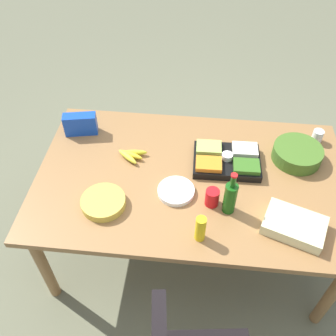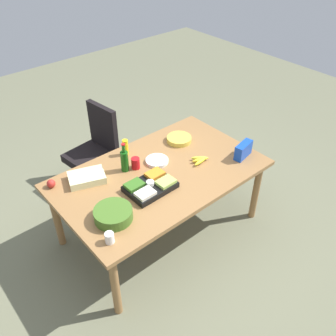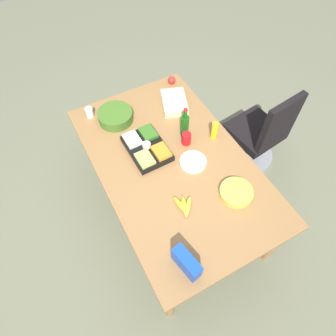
% 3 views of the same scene
% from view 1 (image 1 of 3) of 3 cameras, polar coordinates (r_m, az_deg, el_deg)
% --- Properties ---
extents(ground_plane, '(10.00, 10.00, 0.00)m').
position_cam_1_polar(ground_plane, '(2.91, 2.96, -11.22)').
color(ground_plane, '#6A6C52').
extents(conference_table, '(1.93, 1.18, 0.75)m').
position_cam_1_polar(conference_table, '(2.36, 3.58, -2.38)').
color(conference_table, olive).
rests_on(conference_table, ground).
extents(paper_plate_stack, '(0.25, 0.25, 0.03)m').
position_cam_1_polar(paper_plate_stack, '(2.21, 1.24, -3.56)').
color(paper_plate_stack, white).
rests_on(paper_plate_stack, conference_table).
extents(wine_bottle, '(0.08, 0.08, 0.30)m').
position_cam_1_polar(wine_bottle, '(2.08, 9.53, -4.42)').
color(wine_bottle, '#155112').
rests_on(wine_bottle, conference_table).
extents(banana_bunch, '(0.20, 0.14, 0.04)m').
position_cam_1_polar(banana_bunch, '(2.41, -5.75, 2.06)').
color(banana_bunch, yellow).
rests_on(banana_bunch, conference_table).
extents(chip_bag_blue, '(0.23, 0.12, 0.15)m').
position_cam_1_polar(chip_bag_blue, '(2.62, -13.29, 6.57)').
color(chip_bag_blue, '#1544B6').
rests_on(chip_bag_blue, conference_table).
extents(veggie_tray, '(0.43, 0.31, 0.09)m').
position_cam_1_polar(veggie_tray, '(2.38, 9.00, 1.25)').
color(veggie_tray, black).
rests_on(veggie_tray, conference_table).
extents(paper_cup, '(0.09, 0.09, 0.09)m').
position_cam_1_polar(paper_cup, '(2.70, 21.96, 4.55)').
color(paper_cup, white).
rests_on(paper_cup, conference_table).
extents(mustard_bottle, '(0.06, 0.06, 0.17)m').
position_cam_1_polar(mustard_bottle, '(1.97, 5.00, -9.27)').
color(mustard_bottle, yellow).
rests_on(mustard_bottle, conference_table).
extents(salad_bowl, '(0.34, 0.34, 0.09)m').
position_cam_1_polar(salad_bowl, '(2.52, 19.22, 2.09)').
color(salad_bowl, '#416822').
rests_on(salad_bowl, conference_table).
extents(chip_bowl, '(0.30, 0.30, 0.05)m').
position_cam_1_polar(chip_bowl, '(2.17, -9.90, -5.21)').
color(chip_bowl, gold).
rests_on(chip_bowl, conference_table).
extents(sheet_cake, '(0.38, 0.32, 0.07)m').
position_cam_1_polar(sheet_cake, '(2.14, 18.80, -8.34)').
color(sheet_cake, beige).
rests_on(sheet_cake, conference_table).
extents(red_solo_cup, '(0.10, 0.10, 0.11)m').
position_cam_1_polar(red_solo_cup, '(2.14, 6.79, -4.50)').
color(red_solo_cup, red).
rests_on(red_solo_cup, conference_table).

